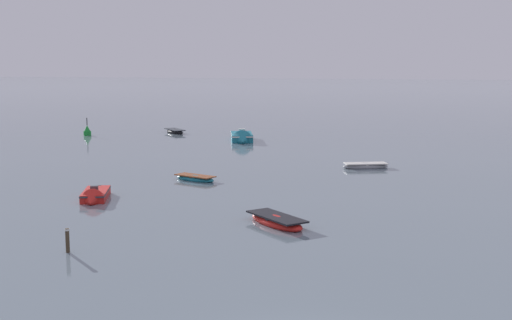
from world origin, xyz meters
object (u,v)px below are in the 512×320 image
Objects in this scene: mooring_post_right at (67,241)px; motorboat_moored_1 at (94,197)px; rowboat_moored_0 at (175,131)px; motorboat_moored_0 at (242,139)px; rowboat_moored_2 at (366,166)px; rowboat_moored_1 at (277,221)px; rowboat_moored_6 at (195,178)px; channel_buoy at (87,132)px.

motorboat_moored_1 is at bearing 115.96° from mooring_post_right.
rowboat_moored_0 is 0.91× the size of motorboat_moored_1.
rowboat_moored_2 is (16.14, -15.09, -0.15)m from motorboat_moored_0.
motorboat_moored_1 is 3.60× the size of mooring_post_right.
motorboat_moored_0 is 39.16m from rowboat_moored_1.
channel_buoy is at bearing -27.52° from rowboat_moored_6.
rowboat_moored_2 is at bearing 118.73° from motorboat_moored_1.
motorboat_moored_1 is at bearing -18.09° from motorboat_moored_0.
rowboat_moored_0 is at bearing 33.78° from channel_buoy.
mooring_post_right is at bearing 154.19° from rowboat_moored_0.
rowboat_moored_1 is 1.84× the size of channel_buoy.
rowboat_moored_1 is at bearing 54.58° from motorboat_moored_1.
rowboat_moored_1 is (14.67, -36.31, -0.13)m from motorboat_moored_0.
rowboat_moored_0 is 3.27× the size of mooring_post_right.
channel_buoy reaches higher than motorboat_moored_0.
rowboat_moored_1 is 3.42× the size of mooring_post_right.
rowboat_moored_2 reaches higher than rowboat_moored_6.
motorboat_moored_0 is 25.48m from rowboat_moored_6.
rowboat_moored_0 is 42.17m from motorboat_moored_1.
rowboat_moored_0 is 35.25m from rowboat_moored_6.
motorboat_moored_1 is 1.23× the size of rowboat_moored_6.
rowboat_moored_1 is at bearing 0.58° from motorboat_moored_0.
rowboat_moored_1 reaches higher than rowboat_moored_2.
motorboat_moored_0 reaches higher than mooring_post_right.
mooring_post_right is (-7.53, -8.06, 0.36)m from rowboat_moored_1.
motorboat_moored_1 is 40.61m from channel_buoy.
rowboat_moored_2 is (1.47, 21.22, -0.02)m from rowboat_moored_1.
rowboat_moored_1 is at bearing 147.95° from rowboat_moored_6.
rowboat_moored_6 is (16.24, -31.29, -0.03)m from rowboat_moored_0.
rowboat_moored_6 is 1.57× the size of channel_buoy.
rowboat_moored_2 is 3.22× the size of mooring_post_right.
motorboat_moored_1 reaches higher than rowboat_moored_1.
mooring_post_right is (7.13, -44.37, 0.23)m from motorboat_moored_0.
motorboat_moored_0 is 33.81m from motorboat_moored_1.
rowboat_moored_2 is at bearing 72.91° from mooring_post_right.
rowboat_moored_0 is 10.71m from channel_buoy.
motorboat_moored_1 is 1.94× the size of channel_buoy.
motorboat_moored_0 is 5.61× the size of mooring_post_right.
channel_buoy is (-22.03, 34.12, 0.26)m from motorboat_moored_1.
rowboat_moored_6 is at bearing 136.48° from motorboat_moored_1.
mooring_post_right reaches higher than rowboat_moored_1.
motorboat_moored_1 is at bearing 27.73° from rowboat_moored_2.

